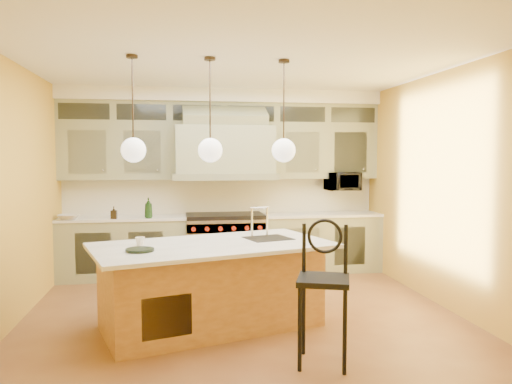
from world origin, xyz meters
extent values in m
plane|color=brown|center=(0.00, 0.00, 0.00)|extent=(5.00, 5.00, 0.00)
plane|color=white|center=(0.00, 0.00, 2.90)|extent=(5.00, 5.00, 0.00)
plane|color=gold|center=(0.00, 2.50, 1.45)|extent=(5.00, 0.00, 5.00)
plane|color=gold|center=(0.00, -2.50, 1.45)|extent=(5.00, 0.00, 5.00)
plane|color=gold|center=(-2.50, 0.00, 1.45)|extent=(0.00, 5.00, 5.00)
plane|color=gold|center=(2.50, 0.00, 1.45)|extent=(0.00, 5.00, 5.00)
cube|color=gray|center=(-1.55, 2.17, 0.45)|extent=(1.90, 0.65, 0.90)
cube|color=gray|center=(1.55, 2.17, 0.45)|extent=(1.90, 0.65, 0.90)
cube|color=white|center=(-1.55, 2.17, 0.92)|extent=(1.90, 0.68, 0.04)
cube|color=white|center=(1.55, 2.17, 0.92)|extent=(1.90, 0.68, 0.04)
cube|color=beige|center=(0.00, 2.48, 1.22)|extent=(5.00, 0.04, 0.56)
cube|color=gray|center=(-1.62, 2.33, 1.93)|extent=(1.75, 0.35, 0.85)
cube|color=gray|center=(1.62, 2.33, 1.93)|extent=(1.75, 0.35, 0.85)
cube|color=gray|center=(0.00, 2.15, 1.95)|extent=(1.50, 0.70, 0.75)
cube|color=#737757|center=(0.00, 2.15, 1.55)|extent=(1.60, 0.76, 0.10)
cube|color=#333833|center=(0.00, 2.33, 2.53)|extent=(5.00, 0.35, 0.35)
cube|color=white|center=(0.00, 2.31, 2.80)|extent=(5.00, 0.47, 0.20)
cube|color=silver|center=(0.00, 2.15, 0.45)|extent=(1.20, 0.70, 0.90)
cube|color=black|center=(0.00, 2.15, 0.93)|extent=(1.20, 0.70, 0.06)
cube|color=silver|center=(0.00, 1.83, 0.78)|extent=(1.20, 0.06, 0.14)
cube|color=#905C33|center=(-0.38, -0.25, 0.44)|extent=(2.46, 1.67, 0.88)
cube|color=white|center=(-0.36, -0.30, 0.90)|extent=(2.77, 1.98, 0.04)
cube|color=black|center=(0.29, -0.05, 0.90)|extent=(0.58, 0.55, 0.05)
cylinder|color=black|center=(0.29, -1.52, 0.37)|extent=(0.04, 0.04, 0.74)
cylinder|color=black|center=(0.65, -1.64, 0.37)|extent=(0.04, 0.04, 0.74)
cylinder|color=black|center=(0.42, -1.16, 0.37)|extent=(0.04, 0.04, 0.74)
cylinder|color=black|center=(0.78, -1.28, 0.37)|extent=(0.04, 0.04, 0.74)
cube|color=black|center=(0.54, -1.40, 0.76)|extent=(0.57, 0.57, 0.05)
torus|color=black|center=(0.60, -1.22, 1.12)|extent=(0.31, 0.13, 0.32)
imported|color=black|center=(1.95, 2.25, 1.45)|extent=(0.54, 0.37, 0.30)
imported|color=black|center=(-1.16, 1.92, 1.09)|extent=(0.12, 0.12, 0.31)
imported|color=black|center=(-1.66, 1.92, 1.03)|extent=(0.09, 0.09, 0.18)
imported|color=beige|center=(-2.30, 1.95, 0.98)|extent=(0.32, 0.32, 0.07)
imported|color=silver|center=(-1.12, -0.31, 0.97)|extent=(0.11, 0.11, 0.09)
cylinder|color=#2D2319|center=(-1.18, -0.25, 2.88)|extent=(0.12, 0.12, 0.03)
cylinder|color=#2D2319|center=(-1.18, -0.25, 2.44)|extent=(0.02, 0.02, 0.93)
sphere|color=white|center=(-1.18, -0.25, 1.92)|extent=(0.26, 0.26, 0.26)
cylinder|color=#2D2319|center=(-0.38, -0.25, 2.88)|extent=(0.12, 0.12, 0.03)
cylinder|color=#2D2319|center=(-0.38, -0.25, 2.44)|extent=(0.02, 0.02, 0.93)
sphere|color=white|center=(-0.38, -0.25, 1.92)|extent=(0.26, 0.26, 0.26)
cylinder|color=#2D2319|center=(0.42, -0.25, 2.88)|extent=(0.12, 0.12, 0.03)
cylinder|color=#2D2319|center=(0.42, -0.25, 2.44)|extent=(0.02, 0.02, 0.93)
sphere|color=white|center=(0.42, -0.25, 1.92)|extent=(0.26, 0.26, 0.26)
camera|label=1|loc=(-0.74, -5.60, 1.85)|focal=35.00mm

